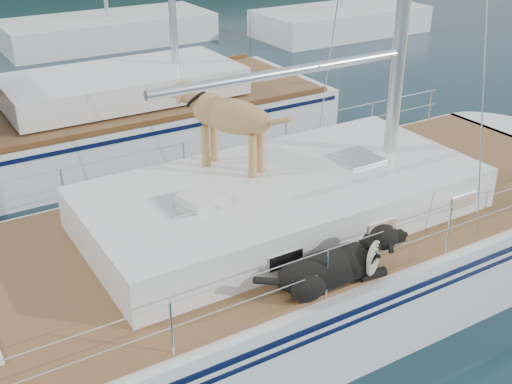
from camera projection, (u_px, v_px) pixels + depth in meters
ground at (232, 312)px, 8.71m from camera, size 120.00×120.00×0.00m
main_sailboat at (238, 267)px, 8.45m from camera, size 12.00×3.85×14.01m
neighbor_sailboat at (77, 131)px, 13.16m from camera, size 11.00×3.50×13.30m
bg_boat_center at (109, 31)px, 22.65m from camera, size 7.20×3.00×11.65m
bg_boat_east at (341, 22)px, 24.08m from camera, size 6.40×3.00×11.65m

